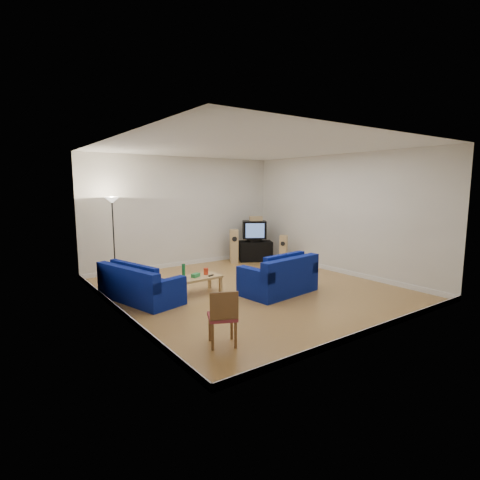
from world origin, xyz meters
TOP-DOWN VIEW (x-y plane):
  - room at (0.00, 0.00)m, footprint 6.01×6.51m
  - sofa_three_seat at (-2.40, 0.66)m, footprint 1.31×2.08m
  - sofa_loveseat at (0.34, -0.65)m, footprint 1.78×1.14m
  - coffee_table at (-1.19, 0.37)m, footprint 1.10×0.60m
  - bottle at (-1.47, 0.43)m, footprint 0.09×0.09m
  - tissue_box at (-1.22, 0.35)m, footprint 0.23×0.18m
  - red_canister at (-0.92, 0.43)m, footprint 0.11×0.11m
  - remote at (-0.89, 0.25)m, footprint 0.16×0.11m
  - tv_stand at (2.14, 2.56)m, footprint 1.16×0.98m
  - av_receiver at (2.09, 2.56)m, footprint 0.47×0.42m
  - television at (2.11, 2.58)m, footprint 0.89×0.84m
  - centre_speaker at (2.17, 2.59)m, footprint 0.43×0.31m
  - speaker_left at (1.41, 2.70)m, footprint 0.35×0.38m
  - speaker_right at (2.45, 1.59)m, footprint 0.34×0.33m
  - floor_lamp at (-2.25, 2.70)m, footprint 0.36×0.36m
  - dining_chair at (-2.19, -2.24)m, footprint 0.55×0.55m

SIDE VIEW (x-z plane):
  - sofa_three_seat at x=-2.40m, z-range -0.10..0.65m
  - tv_stand at x=2.14m, z-range 0.00..0.62m
  - sofa_loveseat at x=0.34m, z-range -0.10..0.74m
  - coffee_table at x=-1.19m, z-range 0.14..0.53m
  - remote at x=-0.89m, z-range 0.39..0.41m
  - tissue_box at x=-1.22m, z-range 0.39..0.47m
  - speaker_right at x=2.45m, z-range 0.00..0.90m
  - red_canister at x=-0.92m, z-range 0.39..0.54m
  - dining_chair at x=-2.19m, z-range 0.05..0.91m
  - speaker_left at x=1.41m, z-range 0.00..1.03m
  - bottle at x=-1.47m, z-range 0.39..0.70m
  - av_receiver at x=2.09m, z-range 0.62..0.72m
  - television at x=2.11m, z-range 0.72..1.27m
  - centre_speaker at x=2.17m, z-range 1.27..1.41m
  - room at x=0.00m, z-range -0.06..3.15m
  - floor_lamp at x=-2.25m, z-range 0.68..2.77m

